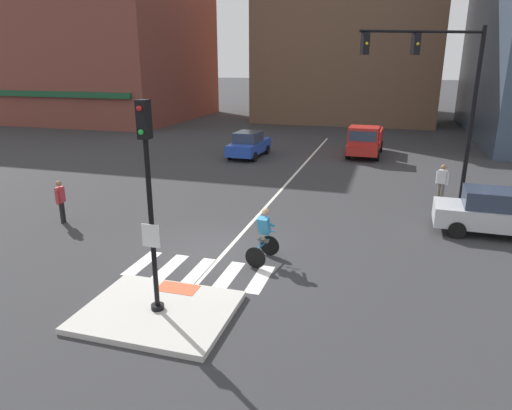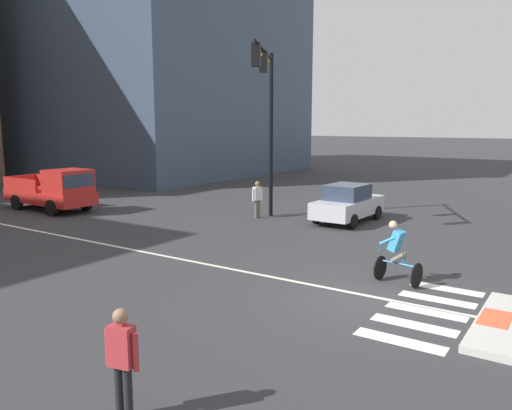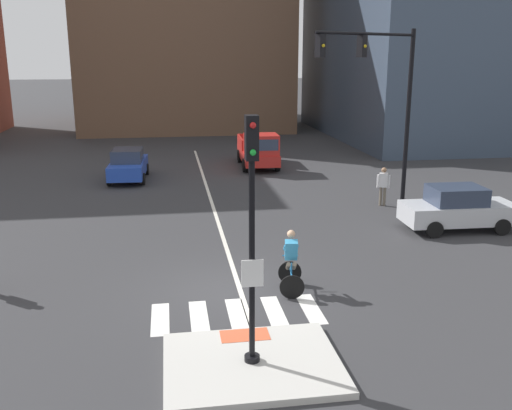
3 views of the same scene
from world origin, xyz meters
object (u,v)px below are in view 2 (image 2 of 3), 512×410
object	(u,v)px
pickup_truck_red_eastbound_distant	(55,191)
pedestrian_waiting_far_side	(257,196)
traffic_light_mast	(267,104)
pedestrian_at_curb_left	(122,355)
cyclist	(397,251)
car_silver_cross_right	(348,203)

from	to	relation	value
pickup_truck_red_eastbound_distant	pedestrian_waiting_far_side	world-z (taller)	pickup_truck_red_eastbound_distant
traffic_light_mast	pedestrian_at_curb_left	size ratio (longest dim) A/B	4.36
pickup_truck_red_eastbound_distant	cyclist	bearing A→B (deg)	-96.30
traffic_light_mast	pedestrian_at_curb_left	xyz separation A→B (m)	(-13.62, -6.23, -4.04)
pickup_truck_red_eastbound_distant	pedestrian_at_curb_left	bearing A→B (deg)	-122.24
traffic_light_mast	pedestrian_at_curb_left	world-z (taller)	traffic_light_mast
car_silver_cross_right	traffic_light_mast	bearing A→B (deg)	124.72
traffic_light_mast	cyclist	world-z (taller)	traffic_light_mast
pickup_truck_red_eastbound_distant	pedestrian_at_curb_left	size ratio (longest dim) A/B	3.09
pedestrian_at_curb_left	pedestrian_waiting_far_side	bearing A→B (deg)	26.57
pedestrian_at_curb_left	pickup_truck_red_eastbound_distant	bearing A→B (deg)	57.76
traffic_light_mast	pickup_truck_red_eastbound_distant	xyz separation A→B (m)	(-3.34, 10.07, -4.04)
traffic_light_mast	car_silver_cross_right	distance (m)	5.48
traffic_light_mast	pickup_truck_red_eastbound_distant	world-z (taller)	traffic_light_mast
cyclist	pedestrian_at_curb_left	xyz separation A→B (m)	(-8.35, 1.19, 0.11)
pickup_truck_red_eastbound_distant	pedestrian_waiting_far_side	bearing A→B (deg)	-67.10
traffic_light_mast	car_silver_cross_right	bearing A→B (deg)	-55.28
pedestrian_at_curb_left	pedestrian_waiting_far_side	size ratio (longest dim) A/B	1.00
cyclist	pedestrian_waiting_far_side	bearing A→B (deg)	54.87
car_silver_cross_right	pedestrian_waiting_far_side	xyz separation A→B (m)	(-1.44, 3.74, 0.17)
cyclist	pedestrian_at_curb_left	bearing A→B (deg)	171.93
car_silver_cross_right	cyclist	xyz separation A→B (m)	(-7.27, -4.54, 0.06)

